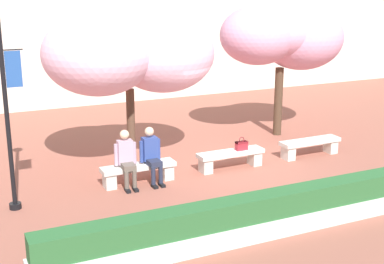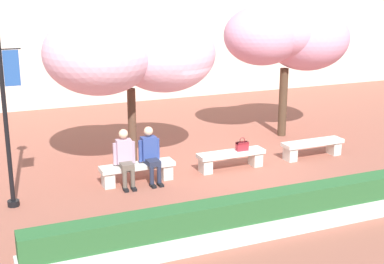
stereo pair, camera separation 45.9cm
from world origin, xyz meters
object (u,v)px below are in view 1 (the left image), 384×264
(handbag, at_px, (242,145))
(stone_bench_west_end, at_px, (139,171))
(stone_bench_center, at_px, (310,145))
(person_seated_left, at_px, (126,157))
(cherry_tree_main, at_px, (128,54))
(lamp_post_with_banner, at_px, (4,81))
(stone_bench_near_west, at_px, (231,157))
(cherry_tree_secondary, at_px, (284,36))
(person_seated_right, at_px, (151,153))

(handbag, bearing_deg, stone_bench_west_end, 179.38)
(stone_bench_center, bearing_deg, handbag, -179.21)
(stone_bench_center, bearing_deg, person_seated_left, -179.40)
(cherry_tree_main, bearing_deg, lamp_post_with_banner, -153.11)
(stone_bench_near_west, xyz_separation_m, lamp_post_with_banner, (-5.16, -0.31, 2.33))
(cherry_tree_main, bearing_deg, handbag, -26.61)
(stone_bench_near_west, xyz_separation_m, person_seated_left, (-2.70, -0.05, 0.40))
(cherry_tree_secondary, bearing_deg, person_seated_left, -158.41)
(stone_bench_near_west, distance_m, handbag, 0.40)
(handbag, bearing_deg, cherry_tree_secondary, 39.92)
(stone_bench_center, relative_size, lamp_post_with_banner, 0.39)
(person_seated_right, relative_size, lamp_post_with_banner, 0.29)
(stone_bench_center, height_order, person_seated_left, person_seated_left)
(handbag, relative_size, lamp_post_with_banner, 0.08)
(stone_bench_near_west, relative_size, lamp_post_with_banner, 0.39)
(stone_bench_west_end, xyz_separation_m, handbag, (2.69, -0.03, 0.28))
(stone_bench_west_end, bearing_deg, stone_bench_center, 0.00)
(stone_bench_west_end, xyz_separation_m, person_seated_left, (-0.30, -0.05, 0.40))
(person_seated_right, xyz_separation_m, lamp_post_with_banner, (-3.05, -0.26, 1.93))
(stone_bench_center, distance_m, person_seated_right, 4.53)
(person_seated_left, bearing_deg, stone_bench_near_west, 1.13)
(person_seated_left, distance_m, cherry_tree_main, 2.52)
(stone_bench_center, distance_m, cherry_tree_main, 5.36)
(cherry_tree_main, xyz_separation_m, cherry_tree_secondary, (5.08, 0.97, 0.14))
(cherry_tree_secondary, xyz_separation_m, lamp_post_with_banner, (-8.07, -2.48, -0.33))
(lamp_post_with_banner, bearing_deg, person_seated_right, 4.84)
(stone_bench_center, xyz_separation_m, cherry_tree_secondary, (0.51, 2.17, 2.65))
(stone_bench_near_west, bearing_deg, person_seated_left, -178.87)
(stone_bench_near_west, height_order, person_seated_left, person_seated_left)
(person_seated_right, xyz_separation_m, cherry_tree_main, (-0.07, 1.26, 2.12))
(lamp_post_with_banner, bearing_deg, stone_bench_near_west, 3.46)
(handbag, height_order, lamp_post_with_banner, lamp_post_with_banner)
(stone_bench_near_west, xyz_separation_m, cherry_tree_secondary, (2.91, 2.17, 2.65))
(cherry_tree_secondary, bearing_deg, stone_bench_near_west, -143.31)
(person_seated_right, xyz_separation_m, handbag, (2.39, 0.02, -0.12))
(person_seated_left, relative_size, cherry_tree_main, 0.31)
(stone_bench_near_west, bearing_deg, stone_bench_center, 0.00)
(stone_bench_near_west, xyz_separation_m, handbag, (0.28, -0.03, 0.28))
(stone_bench_west_end, xyz_separation_m, lamp_post_with_banner, (-2.76, -0.31, 2.33))
(handbag, bearing_deg, person_seated_right, -179.42)
(stone_bench_west_end, height_order, person_seated_left, person_seated_left)
(stone_bench_near_west, height_order, cherry_tree_main, cherry_tree_main)
(cherry_tree_main, bearing_deg, stone_bench_near_west, -28.94)
(cherry_tree_main, bearing_deg, person_seated_left, -112.86)
(stone_bench_center, height_order, cherry_tree_main, cherry_tree_main)
(stone_bench_west_end, distance_m, cherry_tree_secondary, 6.32)
(person_seated_right, distance_m, cherry_tree_secondary, 5.93)
(person_seated_right, bearing_deg, lamp_post_with_banner, -175.16)
(stone_bench_near_west, bearing_deg, stone_bench_west_end, 180.00)
(person_seated_right, height_order, handbag, person_seated_right)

